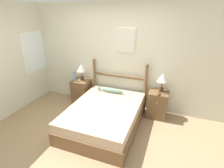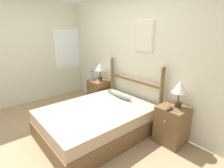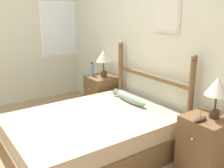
# 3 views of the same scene
# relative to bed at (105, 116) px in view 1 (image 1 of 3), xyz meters

# --- Properties ---
(ground_plane) EXTENTS (16.00, 16.00, 0.00)m
(ground_plane) POSITION_rel_bed_xyz_m (-0.22, -0.68, -0.24)
(ground_plane) COLOR #9E7F5B
(wall_back) EXTENTS (6.40, 0.08, 2.55)m
(wall_back) POSITION_rel_bed_xyz_m (-0.22, 1.05, 1.04)
(wall_back) COLOR beige
(wall_back) RESTS_ON ground_plane
(bed) EXTENTS (1.42, 1.92, 0.49)m
(bed) POSITION_rel_bed_xyz_m (0.00, 0.00, 0.00)
(bed) COLOR brown
(bed) RESTS_ON ground_plane
(headboard) EXTENTS (1.42, 0.08, 1.23)m
(headboard) POSITION_rel_bed_xyz_m (0.00, 0.93, 0.43)
(headboard) COLOR brown
(headboard) RESTS_ON ground_plane
(nightstand_left) EXTENTS (0.44, 0.44, 0.64)m
(nightstand_left) POSITION_rel_bed_xyz_m (-1.01, 0.78, 0.08)
(nightstand_left) COLOR brown
(nightstand_left) RESTS_ON ground_plane
(nightstand_right) EXTENTS (0.44, 0.44, 0.64)m
(nightstand_right) POSITION_rel_bed_xyz_m (1.01, 0.78, 0.08)
(nightstand_right) COLOR brown
(nightstand_right) RESTS_ON ground_plane
(table_lamp_left) EXTENTS (0.24, 0.24, 0.43)m
(table_lamp_left) POSITION_rel_bed_xyz_m (-0.99, 0.82, 0.71)
(table_lamp_left) COLOR #422D1E
(table_lamp_left) RESTS_ON nightstand_left
(table_lamp_right) EXTENTS (0.24, 0.24, 0.43)m
(table_lamp_right) POSITION_rel_bed_xyz_m (1.05, 0.83, 0.71)
(table_lamp_right) COLOR #422D1E
(table_lamp_right) RESTS_ON nightstand_right
(bottle) EXTENTS (0.07, 0.07, 0.24)m
(bottle) POSITION_rel_bed_xyz_m (-1.14, 0.68, 0.51)
(bottle) COLOR #668CB2
(bottle) RESTS_ON nightstand_left
(model_boat) EXTENTS (0.07, 0.18, 0.21)m
(model_boat) POSITION_rel_bed_xyz_m (1.02, 0.65, 0.42)
(model_boat) COLOR #4C3823
(model_boat) RESTS_ON nightstand_right
(fish_pillow) EXTENTS (0.64, 0.11, 0.12)m
(fish_pillow) POSITION_rel_bed_xyz_m (-0.12, 0.67, 0.30)
(fish_pillow) COLOR gray
(fish_pillow) RESTS_ON bed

